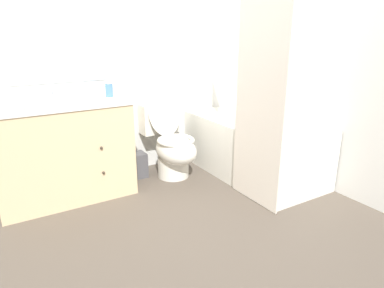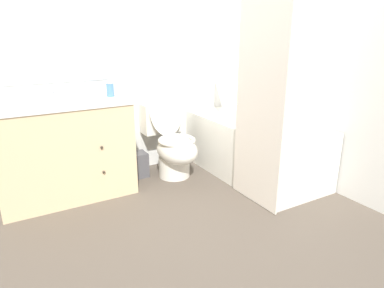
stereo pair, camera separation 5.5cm
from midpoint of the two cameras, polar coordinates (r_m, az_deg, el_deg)
name	(u,v)px [view 1 (the left image)]	position (r m, az deg, el deg)	size (l,w,h in m)	color
ground_plane	(233,248)	(2.48, 6.11, -16.78)	(14.00, 14.00, 0.00)	brown
wall_back	(129,49)	(3.54, -10.85, 15.26)	(8.00, 0.06, 2.50)	silver
wall_right	(296,50)	(3.60, 16.59, 14.85)	(0.05, 2.69, 2.50)	silver
vanity_cabinet	(63,150)	(3.19, -21.11, -0.91)	(1.13, 0.61, 0.86)	beige
sink_faucet	(52,94)	(3.27, -22.68, 7.64)	(0.14, 0.12, 0.12)	silver
toilet	(171,144)	(3.46, -3.91, -0.04)	(0.41, 0.69, 0.87)	silver
bathtub	(252,147)	(3.56, 9.54, -0.48)	(0.75, 1.49, 0.57)	silver
shower_curtain	(260,88)	(2.79, 10.71, 9.11)	(0.01, 0.57, 1.97)	silver
wastebasket	(136,165)	(3.53, -9.81, -3.52)	(0.20, 0.17, 0.25)	#4C4C51
tissue_box	(92,91)	(3.32, -16.80, 8.48)	(0.11, 0.13, 0.10)	silver
soap_dispenser	(109,90)	(3.19, -14.13, 8.76)	(0.07, 0.07, 0.15)	#4C7AB2
hand_towel_folded	(4,105)	(2.90, -29.36, 5.62)	(0.25, 0.14, 0.08)	beige
bath_towel_folded	(280,134)	(2.95, 14.02, 1.67)	(0.27, 0.20, 0.06)	white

